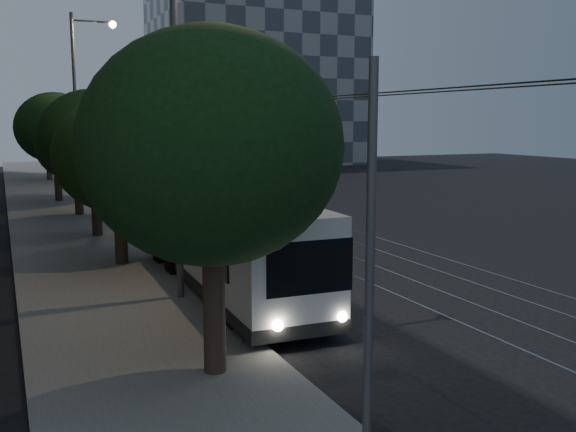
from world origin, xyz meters
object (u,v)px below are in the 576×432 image
(car_white_b, at_px, (129,191))
(streetlamp_far, at_px, (82,92))
(pickup_silver, at_px, (171,212))
(trolleybus, at_px, (226,238))
(streetlamp_near, at_px, (190,63))
(car_white_c, at_px, (102,191))
(car_white_a, at_px, (146,207))
(car_white_d, at_px, (90,182))

(car_white_b, height_order, streetlamp_far, streetlamp_far)
(pickup_silver, height_order, streetlamp_far, streetlamp_far)
(trolleybus, distance_m, streetlamp_near, 5.26)
(trolleybus, xyz_separation_m, streetlamp_far, (-1.27, 23.38, 5.24))
(car_white_b, xyz_separation_m, streetlamp_near, (-2.59, -24.33, 6.04))
(car_white_c, height_order, streetlamp_near, streetlamp_near)
(pickup_silver, relative_size, car_white_b, 1.33)
(pickup_silver, bearing_deg, streetlamp_far, 125.55)
(car_white_c, bearing_deg, streetlamp_near, -111.42)
(pickup_silver, distance_m, car_white_b, 11.92)
(pickup_silver, height_order, car_white_c, pickup_silver)
(car_white_c, relative_size, streetlamp_far, 0.32)
(car_white_a, relative_size, streetlamp_far, 0.37)
(pickup_silver, height_order, car_white_a, pickup_silver)
(streetlamp_near, bearing_deg, trolleybus, 31.47)
(car_white_d, bearing_deg, streetlamp_near, -75.72)
(car_white_d, bearing_deg, car_white_b, -60.69)
(car_white_d, bearing_deg, trolleybus, -73.49)
(car_white_d, xyz_separation_m, streetlamp_far, (-1.07, -6.97, 6.19))
(car_white_a, bearing_deg, car_white_c, 72.40)
(car_white_b, xyz_separation_m, car_white_d, (-1.58, 6.77, 0.03))
(pickup_silver, relative_size, car_white_a, 1.31)
(car_white_a, height_order, car_white_b, car_white_a)
(trolleybus, relative_size, car_white_a, 2.70)
(car_white_b, relative_size, streetlamp_far, 0.37)
(car_white_c, distance_m, streetlamp_far, 6.39)
(car_white_d, distance_m, streetlamp_near, 31.69)
(trolleybus, height_order, car_white_a, trolleybus)
(pickup_silver, bearing_deg, car_white_c, 119.96)
(car_white_a, bearing_deg, trolleybus, -114.42)
(streetlamp_near, xyz_separation_m, streetlamp_far, (-0.06, 24.12, 0.17))
(car_white_a, distance_m, streetlamp_near, 16.48)
(pickup_silver, relative_size, car_white_d, 1.49)
(car_white_c, xyz_separation_m, streetlamp_far, (-1.07, -0.95, 6.23))
(car_white_c, xyz_separation_m, streetlamp_near, (-1.01, -25.08, 6.05))
(car_white_b, bearing_deg, pickup_silver, -74.49)
(pickup_silver, xyz_separation_m, streetlamp_far, (-2.46, 11.71, 6.05))
(car_white_c, distance_m, car_white_d, 6.02)
(car_white_b, height_order, streetlamp_near, streetlamp_near)
(streetlamp_near, relative_size, streetlamp_far, 0.97)
(pickup_silver, xyz_separation_m, car_white_d, (-1.40, 18.68, -0.14))
(car_white_a, bearing_deg, streetlamp_far, 79.63)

